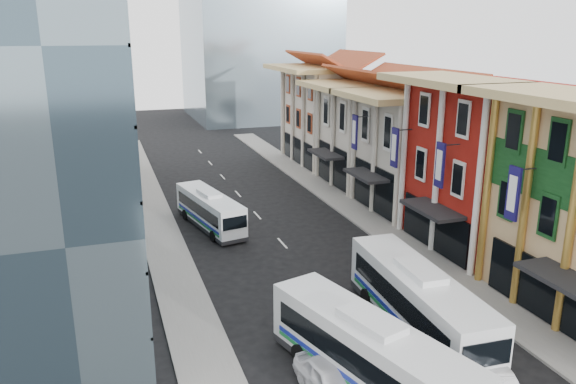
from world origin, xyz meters
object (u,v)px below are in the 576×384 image
object	(u,v)px
office_tower	(0,40)
bus_left_far	(210,209)
bus_left_near	(370,354)
sedan_left	(329,379)
bus_right	(418,300)

from	to	relation	value
office_tower	bus_left_far	xyz separation A→B (m)	(12.54, 8.28, -13.46)
bus_left_near	bus_left_far	distance (m)	23.76
office_tower	sedan_left	size ratio (longest dim) A/B	7.04
sedan_left	office_tower	bearing A→B (deg)	123.04
bus_left_near	sedan_left	bearing A→B (deg)	151.73
bus_left_near	bus_right	size ratio (longest dim) A/B	0.98
office_tower	sedan_left	xyz separation A→B (m)	(13.24, -14.97, -14.28)
bus_left_near	bus_left_far	size ratio (longest dim) A/B	1.20
bus_left_far	bus_right	size ratio (longest dim) A/B	0.81
office_tower	bus_right	xyz separation A→B (m)	(19.68, -11.66, -13.10)
bus_left_near	sedan_left	xyz separation A→B (m)	(-1.76, 0.38, -1.12)
office_tower	bus_left_far	distance (m)	20.17
bus_left_far	sedan_left	xyz separation A→B (m)	(0.70, -23.25, -0.82)
bus_left_far	bus_right	bearing A→B (deg)	-81.94
bus_left_near	sedan_left	distance (m)	2.12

